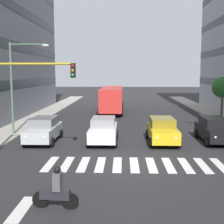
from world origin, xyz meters
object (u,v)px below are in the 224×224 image
(bus_behind_traffic, at_px, (112,97))
(street_lamp_right, at_px, (18,78))
(street_tree_2, at_px, (223,88))
(car_2, at_px, (103,130))
(car_0, at_px, (214,129))
(traffic_light_gantry, at_px, (12,93))
(car_1, at_px, (162,130))
(motorcycle_with_rider, at_px, (56,191))
(car_3, at_px, (44,130))

(bus_behind_traffic, relative_size, street_lamp_right, 1.52)
(street_tree_2, bearing_deg, street_lamp_right, 28.76)
(car_2, distance_m, street_tree_2, 17.22)
(car_0, distance_m, street_tree_2, 12.71)
(traffic_light_gantry, distance_m, street_lamp_right, 7.12)
(car_1, distance_m, bus_behind_traffic, 16.99)
(car_1, height_order, street_lamp_right, street_lamp_right)
(bus_behind_traffic, xyz_separation_m, traffic_light_gantry, (4.61, 21.28, 1.89))
(motorcycle_with_rider, bearing_deg, car_3, -73.42)
(car_0, bearing_deg, motorcycle_with_rider, 51.48)
(motorcycle_with_rider, xyz_separation_m, street_lamp_right, (5.55, -12.64, 3.77))
(bus_behind_traffic, bearing_deg, car_3, 75.79)
(car_2, relative_size, motorcycle_with_rider, 2.61)
(street_tree_2, bearing_deg, bus_behind_traffic, -19.83)
(car_1, relative_size, car_2, 1.00)
(traffic_light_gantry, relative_size, street_tree_2, 1.30)
(street_lamp_right, bearing_deg, car_2, 163.04)
(bus_behind_traffic, height_order, traffic_light_gantry, traffic_light_gantry)
(car_0, height_order, street_tree_2, street_tree_2)
(car_3, xyz_separation_m, street_lamp_right, (2.39, -2.04, 3.53))
(bus_behind_traffic, distance_m, traffic_light_gantry, 21.86)
(traffic_light_gantry, bearing_deg, car_2, -133.83)
(motorcycle_with_rider, relative_size, traffic_light_gantry, 0.31)
(bus_behind_traffic, bearing_deg, motorcycle_with_rider, 87.84)
(car_0, xyz_separation_m, car_2, (7.77, 0.41, 0.00))
(traffic_light_gantry, bearing_deg, street_lamp_right, -73.94)
(traffic_light_gantry, bearing_deg, bus_behind_traffic, -102.23)
(car_2, xyz_separation_m, traffic_light_gantry, (4.61, 4.80, 2.86))
(traffic_light_gantry, bearing_deg, street_tree_2, -134.29)
(car_3, xyz_separation_m, motorcycle_with_rider, (-3.16, 10.60, -0.24))
(motorcycle_with_rider, bearing_deg, street_lamp_right, -66.31)
(car_1, xyz_separation_m, bus_behind_traffic, (4.08, -16.46, 0.97))
(car_1, relative_size, street_tree_2, 1.05)
(car_0, xyz_separation_m, motorcycle_with_rider, (8.79, 11.05, -0.24))
(car_1, distance_m, car_3, 8.27)
(street_lamp_right, bearing_deg, street_tree_2, -151.24)
(car_3, xyz_separation_m, bus_behind_traffic, (-4.18, -16.52, 0.97))
(car_1, xyz_separation_m, street_lamp_right, (10.66, -1.98, 3.53))
(car_3, relative_size, traffic_light_gantry, 0.81)
(bus_behind_traffic, height_order, street_tree_2, street_tree_2)
(bus_behind_traffic, bearing_deg, street_lamp_right, 65.58)
(motorcycle_with_rider, height_order, street_tree_2, street_tree_2)
(motorcycle_with_rider, height_order, traffic_light_gantry, traffic_light_gantry)
(car_1, height_order, traffic_light_gantry, traffic_light_gantry)
(street_tree_2, bearing_deg, traffic_light_gantry, 45.71)
(car_0, relative_size, car_3, 1.00)
(car_3, distance_m, street_tree_2, 20.37)
(car_0, height_order, traffic_light_gantry, traffic_light_gantry)
(car_3, bearing_deg, car_1, -179.60)
(car_1, bearing_deg, bus_behind_traffic, -76.06)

